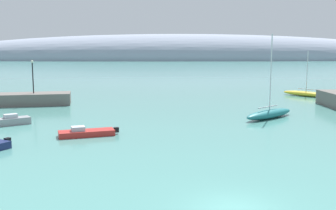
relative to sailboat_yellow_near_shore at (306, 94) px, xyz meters
name	(u,v)px	position (x,y,z in m)	size (l,w,h in m)	color
water	(234,208)	(-20.34, -45.70, -0.46)	(600.00, 600.00, 0.00)	teal
breakwater_rocks	(7,100)	(-45.03, -9.85, 0.37)	(16.96, 4.02, 1.65)	#66605B
distant_ridge	(180,60)	(-10.31, 209.34, -0.46)	(363.58, 54.18, 35.45)	#8E99AD
sailboat_yellow_near_shore	(306,94)	(0.00, 0.00, 0.00)	(6.62, 7.42, 7.41)	yellow
sailboat_teal_outer_mooring	(269,113)	(-11.70, -20.47, 0.09)	(7.23, 6.60, 9.37)	#1E6B70
motorboat_grey_alongside_breakwater	(3,122)	(-39.99, -24.29, -0.05)	(5.34, 4.13, 1.13)	gray
motorboat_red_outer	(86,133)	(-30.62, -29.23, -0.16)	(5.42, 3.02, 0.91)	red
harbor_lamp_post	(33,73)	(-41.53, -9.31, 3.98)	(0.36, 0.36, 4.57)	black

